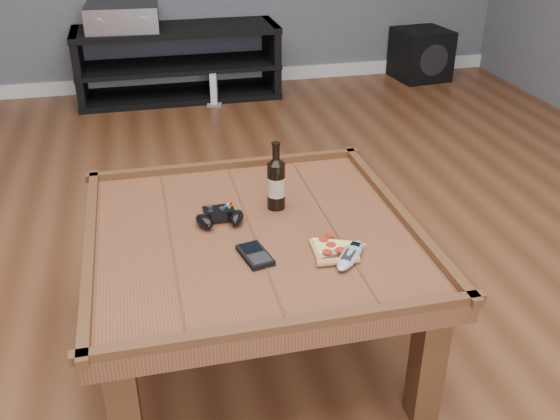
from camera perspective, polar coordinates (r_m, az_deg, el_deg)
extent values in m
plane|color=#4F2916|center=(2.19, -2.30, -12.13)|extent=(6.00, 6.00, 0.00)
cube|color=silver|center=(4.84, -9.35, 11.58)|extent=(5.00, 0.02, 0.10)
cube|color=#552C18|center=(1.95, -2.53, -2.69)|extent=(1.00, 1.00, 0.06)
cube|color=#3F1F10|center=(1.74, -13.95, -17.77)|extent=(0.08, 0.08, 0.39)
cube|color=#3F1F10|center=(1.87, 13.29, -13.52)|extent=(0.08, 0.08, 0.39)
cube|color=#3F1F10|center=(2.40, -14.27, -3.34)|extent=(0.08, 0.08, 0.39)
cube|color=#3F1F10|center=(2.50, 5.20, -1.11)|extent=(0.08, 0.08, 0.39)
cube|color=#3F1F10|center=(2.35, -4.82, 4.17)|extent=(1.03, 0.03, 0.03)
cube|color=#3F1F10|center=(1.53, 0.96, -10.50)|extent=(1.03, 0.03, 0.03)
cube|color=#3F1F10|center=(2.06, 10.83, -0.03)|extent=(0.03, 1.03, 0.03)
cube|color=#3F1F10|center=(1.91, -17.02, -3.21)|extent=(0.03, 1.03, 0.03)
cube|color=black|center=(4.50, -9.52, 15.97)|extent=(1.40, 0.45, 0.04)
cube|color=black|center=(4.56, -9.26, 12.91)|extent=(1.40, 0.45, 0.03)
cube|color=black|center=(4.62, -9.06, 10.40)|extent=(1.40, 0.45, 0.04)
cube|color=black|center=(4.56, -17.87, 12.19)|extent=(0.05, 0.44, 0.50)
cube|color=black|center=(4.64, -0.80, 13.81)|extent=(0.05, 0.44, 0.50)
cylinder|color=black|center=(2.03, -0.36, 2.20)|extent=(0.06, 0.06, 0.16)
cone|color=black|center=(1.99, -0.37, 4.60)|extent=(0.06, 0.06, 0.03)
cylinder|color=black|center=(1.98, -0.37, 5.33)|extent=(0.02, 0.02, 0.06)
cylinder|color=black|center=(1.96, -0.37, 6.10)|extent=(0.03, 0.03, 0.01)
cylinder|color=tan|center=(2.03, -0.36, 2.20)|extent=(0.06, 0.06, 0.06)
cube|color=black|center=(1.99, -5.62, -0.31)|extent=(0.10, 0.06, 0.03)
ellipsoid|color=black|center=(1.95, -6.93, -1.04)|extent=(0.07, 0.09, 0.04)
ellipsoid|color=black|center=(1.97, -3.99, -0.68)|extent=(0.07, 0.09, 0.04)
cylinder|color=black|center=(1.99, -6.44, 0.25)|extent=(0.02, 0.02, 0.01)
cylinder|color=black|center=(1.97, -5.29, 0.10)|extent=(0.02, 0.02, 0.01)
cylinder|color=yellow|center=(2.00, -4.78, 0.50)|extent=(0.01, 0.01, 0.01)
cylinder|color=red|center=(1.99, -4.47, 0.41)|extent=(0.01, 0.01, 0.01)
cylinder|color=#0C33CC|center=(1.99, -5.00, 0.34)|extent=(0.01, 0.01, 0.01)
cylinder|color=#0C9919|center=(1.98, -4.69, 0.25)|extent=(0.01, 0.01, 0.01)
cylinder|color=#AF7E4C|center=(1.77, 5.32, -4.68)|extent=(0.12, 0.03, 0.02)
cylinder|color=#A42A15|center=(1.80, 4.33, -3.84)|extent=(0.03, 0.03, 0.00)
cylinder|color=#A42A15|center=(1.81, 5.54, -3.64)|extent=(0.03, 0.03, 0.00)
cylinder|color=#A42A15|center=(1.83, 4.67, -3.18)|extent=(0.03, 0.03, 0.00)
cylinder|color=#A42A15|center=(1.86, 4.02, -2.71)|extent=(0.03, 0.03, 0.00)
cylinder|color=#A42A15|center=(1.88, 4.59, -2.28)|extent=(0.03, 0.03, 0.00)
cube|color=black|center=(1.80, -2.28, -4.15)|extent=(0.10, 0.14, 0.02)
cube|color=black|center=(1.82, -2.69, -3.44)|extent=(0.06, 0.06, 0.00)
cube|color=black|center=(1.77, -1.88, -4.42)|extent=(0.07, 0.07, 0.00)
ellipsoid|color=#92989E|center=(1.80, 6.42, -4.13)|extent=(0.15, 0.17, 0.03)
cube|color=black|center=(1.83, 6.92, -3.11)|extent=(0.03, 0.03, 0.00)
cube|color=black|center=(1.78, 6.29, -4.08)|extent=(0.06, 0.06, 0.00)
cube|color=black|center=(4.47, -14.20, 16.77)|extent=(0.49, 0.41, 0.16)
cube|color=#A1A3AA|center=(4.28, -14.33, 16.27)|extent=(0.47, 0.04, 0.16)
cylinder|color=#A1A3AA|center=(4.29, -16.30, 16.04)|extent=(0.06, 0.02, 0.06)
cylinder|color=#A1A3AA|center=(4.27, -12.37, 16.44)|extent=(0.06, 0.02, 0.06)
cube|color=black|center=(5.09, 12.74, 13.73)|extent=(0.42, 0.42, 0.38)
cylinder|color=black|center=(4.94, 13.88, 13.15)|extent=(0.24, 0.04, 0.24)
cube|color=slate|center=(4.46, -5.98, 9.79)|extent=(0.13, 0.19, 0.02)
cube|color=silver|center=(4.43, -6.06, 11.15)|extent=(0.07, 0.16, 0.21)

